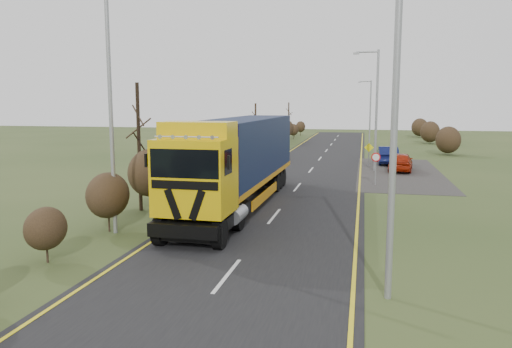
{
  "coord_description": "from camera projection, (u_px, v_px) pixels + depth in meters",
  "views": [
    {
      "loc": [
        3.85,
        -17.77,
        5.13
      ],
      "look_at": [
        -0.73,
        3.46,
        2.01
      ],
      "focal_mm": 35.0,
      "sensor_mm": 36.0,
      "label": 1
    }
  ],
  "objects": [
    {
      "name": "car_red_hatchback",
      "position": [
        401.0,
        162.0,
        37.42
      ],
      "size": [
        2.13,
        4.33,
        1.42
      ],
      "primitive_type": "imported",
      "rotation": [
        0.0,
        0.0,
        3.03
      ],
      "color": "#9E1D07",
      "rests_on": "ground"
    },
    {
      "name": "left_pole",
      "position": [
        111.0,
        115.0,
        19.14
      ],
      "size": [
        0.16,
        0.16,
        9.31
      ],
      "primitive_type": "cylinder",
      "color": "gray",
      "rests_on": "ground"
    },
    {
      "name": "hedgerow",
      "position": [
        179.0,
        167.0,
        27.38
      ],
      "size": [
        2.24,
        102.04,
        6.05
      ],
      "color": "black",
      "rests_on": "ground"
    },
    {
      "name": "lorry",
      "position": [
        239.0,
        156.0,
        24.46
      ],
      "size": [
        3.1,
        15.95,
        4.44
      ],
      "rotation": [
        0.0,
        0.0,
        -0.01
      ],
      "color": "black",
      "rests_on": "ground"
    },
    {
      "name": "streetlight_mid",
      "position": [
        375.0,
        105.0,
        37.02
      ],
      "size": [
        1.91,
        0.18,
        8.97
      ],
      "color": "gray",
      "rests_on": "ground"
    },
    {
      "name": "warning_board",
      "position": [
        369.0,
        152.0,
        40.08
      ],
      "size": [
        0.73,
        0.11,
        1.92
      ],
      "color": "gray",
      "rests_on": "ground"
    },
    {
      "name": "car_blue_sedan",
      "position": [
        388.0,
        155.0,
        41.92
      ],
      "size": [
        1.67,
        4.51,
        1.47
      ],
      "primitive_type": "imported",
      "rotation": [
        0.0,
        0.0,
        3.17
      ],
      "color": "#0B1240",
      "rests_on": "ground"
    },
    {
      "name": "layby",
      "position": [
        399.0,
        173.0,
        36.72
      ],
      "size": [
        6.0,
        18.0,
        0.02
      ],
      "primitive_type": "cube",
      "color": "#2B2926",
      "rests_on": "ground"
    },
    {
      "name": "road",
      "position": [
        293.0,
        193.0,
        28.4
      ],
      "size": [
        8.0,
        120.0,
        0.02
      ],
      "primitive_type": "cube",
      "color": "black",
      "rests_on": "ground"
    },
    {
      "name": "streetlight_far",
      "position": [
        370.0,
        109.0,
        63.17
      ],
      "size": [
        1.69,
        0.18,
        7.89
      ],
      "color": "gray",
      "rests_on": "ground"
    },
    {
      "name": "ground",
      "position": [
        256.0,
        240.0,
        18.72
      ],
      "size": [
        160.0,
        160.0,
        0.0
      ],
      "primitive_type": "plane",
      "color": "#2F411B",
      "rests_on": "ground"
    },
    {
      "name": "lane_markings",
      "position": [
        292.0,
        194.0,
        28.1
      ],
      "size": [
        7.52,
        116.0,
        0.01
      ],
      "color": "yellow",
      "rests_on": "road"
    },
    {
      "name": "speed_sign",
      "position": [
        376.0,
        163.0,
        31.01
      ],
      "size": [
        0.57,
        0.1,
        2.05
      ],
      "color": "gray",
      "rests_on": "ground"
    },
    {
      "name": "streetlight_near",
      "position": [
        390.0,
        121.0,
        12.55
      ],
      "size": [
        1.81,
        0.18,
        8.49
      ],
      "color": "gray",
      "rests_on": "ground"
    }
  ]
}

